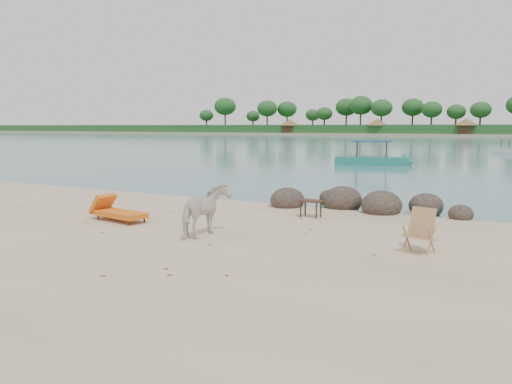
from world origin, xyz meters
TOP-DOWN VIEW (x-y plane):
  - water at (0.00, 90.00)m, footprint 400.00×400.00m
  - far_shore at (0.00, 170.00)m, footprint 420.00×90.00m
  - far_scenery at (0.03, 136.70)m, footprint 420.00×18.00m
  - boulders at (2.17, 6.38)m, footprint 6.33×2.88m
  - cow at (0.08, 0.63)m, footprint 0.73×1.51m
  - side_table at (1.36, 4.24)m, footprint 0.65×0.44m
  - lounge_chair at (-3.12, 1.07)m, footprint 2.13×1.01m
  - deck_chair at (4.98, 1.46)m, footprint 0.74×0.78m
  - boat_near at (-2.91, 25.94)m, footprint 5.89×2.74m
  - dead_leaves at (0.46, 0.91)m, footprint 8.18×7.10m

SIDE VIEW (x-z plane):
  - water at x=0.00m, z-range 0.00..0.00m
  - far_shore at x=0.00m, z-range -0.70..0.70m
  - dead_leaves at x=0.46m, z-range 0.00..0.00m
  - boulders at x=2.17m, z-range -0.28..0.68m
  - side_table at x=1.36m, z-range 0.00..0.51m
  - lounge_chair at x=-3.12m, z-range 0.00..0.61m
  - deck_chair at x=4.98m, z-range 0.00..0.93m
  - cow at x=0.08m, z-range 0.00..1.26m
  - boat_near at x=-2.91m, z-range 0.00..2.81m
  - far_scenery at x=0.03m, z-range -1.61..7.89m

